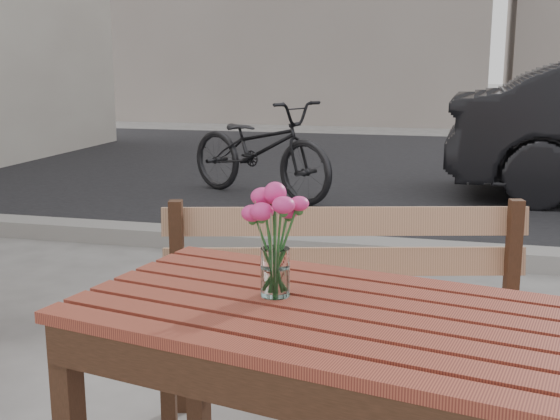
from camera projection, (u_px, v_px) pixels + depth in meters
The scene contains 5 objects.
street at pixel (404, 197), 6.68m from camera, with size 30.00×8.12×0.12m.
main_table at pixel (316, 351), 1.73m from camera, with size 1.29×0.91×0.72m.
main_bench at pixel (347, 289), 2.51m from camera, with size 1.40×0.73×0.84m.
main_vase at pixel (275, 226), 1.74m from camera, with size 0.16×0.16×0.29m.
bicycle at pixel (260, 149), 6.77m from camera, with size 0.63×1.80×0.95m, color black.
Camera 1 is at (0.44, -1.59, 1.31)m, focal length 45.00 mm.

